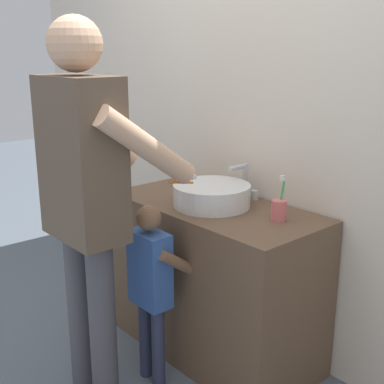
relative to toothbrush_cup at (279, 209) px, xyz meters
The scene contains 8 objects.
ground_plane 1.01m from the toothbrush_cup, 135.06° to the right, with size 14.00×14.00×0.00m, color slate.
back_wall 0.66m from the toothbrush_cup, 144.30° to the left, with size 4.40×0.08×2.70m.
vanity_cabinet 0.59m from the toothbrush_cup, behind, with size 1.13×0.54×0.82m, color brown.
sink_basin 0.37m from the toothbrush_cup, 167.44° to the right, with size 0.38×0.38×0.11m.
faucet 0.39m from the toothbrush_cup, 157.47° to the left, with size 0.18×0.14×0.18m.
toothbrush_cup is the anchor object (origin of this frame).
child_toddler 0.67m from the toothbrush_cup, 128.03° to the right, with size 0.28×0.28×0.90m.
adult_parent 0.87m from the toothbrush_cup, 123.21° to the right, with size 0.53×0.56×1.70m.
Camera 1 is at (1.75, -1.38, 1.57)m, focal length 47.31 mm.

